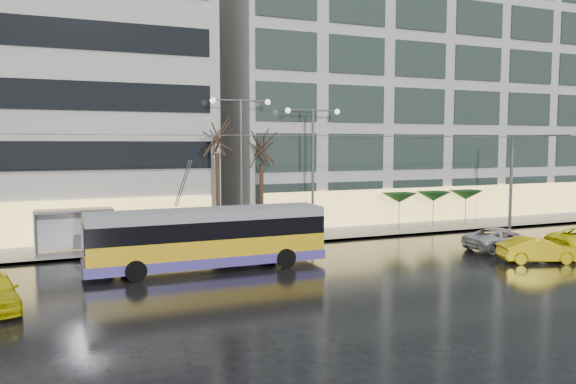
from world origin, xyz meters
TOP-DOWN VIEW (x-y plane):
  - ground at (0.00, 0.00)m, footprint 140.00×140.00m
  - sidewalk at (2.00, 14.00)m, footprint 80.00×10.00m
  - kerb at (2.00, 9.05)m, footprint 80.00×0.10m
  - building_right at (19.00, 19.00)m, footprint 32.00×14.00m
  - trolleybus at (-1.87, 4.29)m, footprint 11.99×4.70m
  - catenary at (1.00, 7.94)m, footprint 42.24×5.12m
  - bus_shelter at (-8.38, 10.69)m, footprint 4.20×1.60m
  - street_lamp_near at (2.00, 10.80)m, footprint 3.96×0.36m
  - street_lamp_far at (7.00, 10.80)m, footprint 3.96×0.36m
  - tree_a at (0.50, 11.00)m, footprint 3.20×3.20m
  - tree_b at (3.50, 11.20)m, footprint 3.20×3.20m
  - parasol_a at (14.00, 11.00)m, footprint 2.50×2.50m
  - parasol_b at (17.00, 11.00)m, footprint 2.50×2.50m
  - parasol_c at (20.00, 11.00)m, footprint 2.50×2.50m
  - taxi_b at (14.88, -0.91)m, footprint 4.37×2.80m
  - sedan_silver at (15.64, 2.42)m, footprint 4.89×2.34m
  - pedestrian_a at (-6.27, 9.94)m, footprint 1.08×1.09m
  - pedestrian_b at (-7.17, 11.04)m, footprint 1.05×0.88m
  - pedestrian_c at (-8.33, 11.86)m, footprint 1.41×1.24m

SIDE VIEW (x-z plane):
  - ground at x=0.00m, z-range 0.00..0.00m
  - sidewalk at x=2.00m, z-range 0.00..0.15m
  - kerb at x=2.00m, z-range 0.00..0.15m
  - sedan_silver at x=15.64m, z-range 0.00..1.34m
  - taxi_b at x=14.88m, z-range 0.00..1.36m
  - pedestrian_b at x=-7.17m, z-range 0.15..2.06m
  - pedestrian_c at x=-8.33m, z-range 0.22..2.33m
  - trolleybus at x=-1.87m, z-range -1.27..4.27m
  - pedestrian_a at x=-6.27m, z-range 0.53..2.72m
  - bus_shelter at x=-8.38m, z-range 0.71..3.22m
  - parasol_a at x=14.00m, z-range 1.12..3.77m
  - parasol_b at x=17.00m, z-range 1.12..3.77m
  - parasol_c at x=20.00m, z-range 1.12..3.77m
  - catenary at x=1.00m, z-range 0.75..7.75m
  - street_lamp_far at x=7.00m, z-range 1.45..9.98m
  - street_lamp_near at x=2.00m, z-range 1.48..10.51m
  - tree_b at x=3.50m, z-range 2.55..10.25m
  - tree_a at x=0.50m, z-range 2.89..11.29m
  - building_right at x=19.00m, z-range 0.15..25.15m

